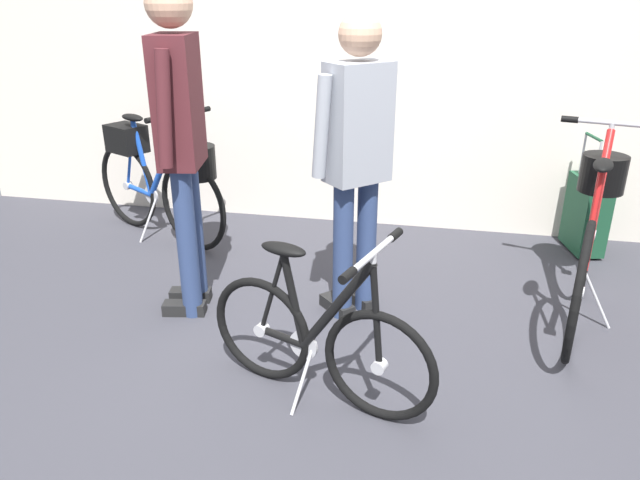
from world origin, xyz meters
name	(u,v)px	position (x,y,z in m)	size (l,w,h in m)	color
ground_plane	(300,353)	(0.00, 0.00, 0.00)	(6.43, 6.43, 0.00)	#38383F
back_wall	(360,32)	(0.00, 1.95, 1.43)	(6.43, 0.10, 2.87)	silver
folding_bike_foreground	(317,338)	(0.16, -0.32, 0.31)	(1.08, 0.53, 0.79)	black
display_bike_left	(161,175)	(-1.33, 1.29, 0.49)	(1.27, 0.72, 0.98)	black
display_bike_right	(591,233)	(1.48, 0.78, 0.47)	(0.57, 1.50, 1.07)	black
visitor_near_wall	(180,133)	(-0.71, 0.35, 1.03)	(0.32, 0.53, 1.77)	navy
visitor_browsing	(357,154)	(0.20, 0.48, 0.93)	(0.40, 0.40, 1.63)	navy
rolling_suitcase	(586,214)	(1.66, 1.65, 0.28)	(0.25, 0.39, 0.83)	#19472D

